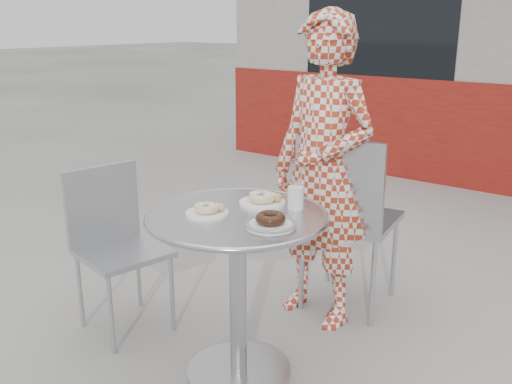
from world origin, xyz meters
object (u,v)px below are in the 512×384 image
Objects in this scene: bistro_table at (238,256)px; plate_checker at (270,222)px; seated_person at (322,172)px; plate_far at (263,200)px; plate_near at (208,210)px; chair_far at (349,254)px; milk_cup at (296,196)px; chair_left at (124,282)px.

plate_checker is at bearing -10.93° from bistro_table.
bistro_table is 0.73m from seated_person.
plate_near is at bearing -111.69° from plate_far.
bistro_table is 0.27m from plate_far.
seated_person reaches higher than chair_far.
chair_far reaches higher than plate_far.
bistro_table is 0.95m from chair_far.
seated_person reaches higher than plate_far.
milk_cup is (-0.04, 0.24, 0.04)m from plate_checker.
chair_left is at bearing 175.11° from plate_near.
plate_checker is 0.25m from milk_cup.
bistro_table is at bearing 169.07° from plate_checker.
chair_far reaches higher than chair_left.
seated_person is at bearing 91.11° from bistro_table.
milk_cup is at bearing 52.44° from bistro_table.
milk_cup is at bearing 89.60° from chair_far.
plate_checker is at bearing -47.15° from plate_far.
seated_person is 0.78m from plate_near.
chair_left is at bearing -177.79° from bistro_table.
plate_near is at bearing -130.35° from milk_cup.
chair_far is at bearing 98.57° from milk_cup.
plate_near is (-0.09, -0.08, 0.21)m from bistro_table.
seated_person reaches higher than plate_near.
bistro_table is 6.72× the size of milk_cup.
plate_checker reaches higher than bistro_table.
chair_left is 1.07m from plate_checker.
plate_far is at bearing -64.03° from chair_left.
plate_near is (-0.10, -0.25, -0.00)m from plate_far.
milk_cup is at bearing 100.47° from plate_checker.
plate_checker is at bearing -79.53° from milk_cup.
plate_far is at bearing 132.85° from plate_checker.
chair_far is 5.55× the size of plate_near.
chair_far is 0.54m from seated_person.
seated_person is at bearing 92.66° from plate_far.
plate_far is 0.98× the size of plate_checker.
milk_cup reaches higher than bistro_table.
chair_far reaches higher than plate_near.
seated_person is (-0.06, -0.21, 0.50)m from chair_far.
chair_far is 0.89m from plate_far.
bistro_table is 0.24m from plate_near.
bistro_table is 0.29m from plate_checker.
plate_near is at bearing -83.43° from chair_left.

